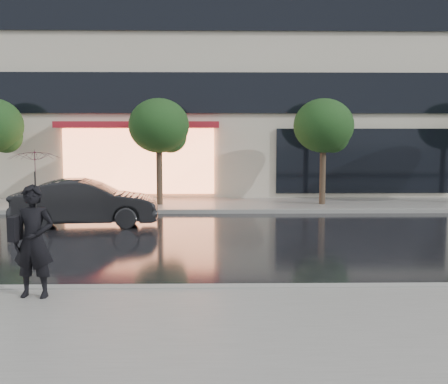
{
  "coord_description": "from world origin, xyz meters",
  "views": [
    {
      "loc": [
        -1.02,
        -10.51,
        2.82
      ],
      "look_at": [
        -0.77,
        2.43,
        1.4
      ],
      "focal_mm": 45.0,
      "sensor_mm": 36.0,
      "label": 1
    }
  ],
  "objects": [
    {
      "name": "ground",
      "position": [
        0.0,
        0.0,
        0.0
      ],
      "size": [
        120.0,
        120.0,
        0.0
      ],
      "primitive_type": "plane",
      "color": "black",
      "rests_on": "ground"
    },
    {
      "name": "sidewalk_near",
      "position": [
        0.0,
        -3.25,
        0.06
      ],
      "size": [
        60.0,
        4.5,
        0.12
      ],
      "primitive_type": "cube",
      "color": "slate",
      "rests_on": "ground"
    },
    {
      "name": "sidewalk_far",
      "position": [
        0.0,
        10.25,
        0.06
      ],
      "size": [
        60.0,
        3.5,
        0.12
      ],
      "primitive_type": "cube",
      "color": "slate",
      "rests_on": "ground"
    },
    {
      "name": "curb_near",
      "position": [
        0.0,
        -1.0,
        0.07
      ],
      "size": [
        60.0,
        0.25,
        0.14
      ],
      "primitive_type": "cube",
      "color": "gray",
      "rests_on": "ground"
    },
    {
      "name": "curb_far",
      "position": [
        0.0,
        8.5,
        0.07
      ],
      "size": [
        60.0,
        0.25,
        0.14
      ],
      "primitive_type": "cube",
      "color": "gray",
      "rests_on": "ground"
    },
    {
      "name": "office_building",
      "position": [
        -0.0,
        17.97,
        9.0
      ],
      "size": [
        30.0,
        12.76,
        18.0
      ],
      "color": "#BEB5A1",
      "rests_on": "ground"
    },
    {
      "name": "tree_mid_west",
      "position": [
        -2.94,
        10.03,
        2.92
      ],
      "size": [
        2.2,
        2.2,
        3.99
      ],
      "color": "#33261C",
      "rests_on": "ground"
    },
    {
      "name": "tree_mid_east",
      "position": [
        3.06,
        10.03,
        2.92
      ],
      "size": [
        2.2,
        2.2,
        3.99
      ],
      "color": "#33261C",
      "rests_on": "ground"
    },
    {
      "name": "parked_car",
      "position": [
        -4.79,
        6.0,
        0.69
      ],
      "size": [
        4.32,
        1.82,
        1.39
      ],
      "primitive_type": "imported",
      "rotation": [
        0.0,
        0.0,
        1.66
      ],
      "color": "black",
      "rests_on": "ground"
    },
    {
      "name": "pedestrian_with_umbrella",
      "position": [
        -3.91,
        -1.54,
        1.57
      ],
      "size": [
        0.89,
        0.91,
        2.4
      ],
      "rotation": [
        0.0,
        0.0,
        -0.09
      ],
      "color": "black",
      "rests_on": "sidewalk_near"
    }
  ]
}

